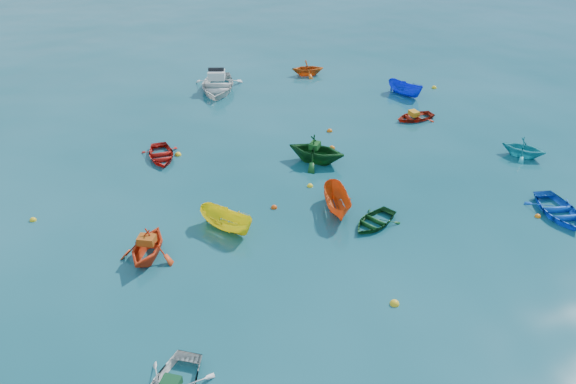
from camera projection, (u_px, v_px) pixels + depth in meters
name	position (u px, v px, depth m)	size (l,w,h in m)	color
ground	(330.00, 255.00, 24.65)	(160.00, 160.00, 0.00)	#0A404A
dinghy_blue_se	(558.00, 215.00, 27.36)	(2.40, 3.36, 0.70)	blue
dinghy_orange_w	(149.00, 258.00, 24.48)	(2.44, 2.83, 1.49)	#E73F15
sampan_yellow_mid	(227.00, 230.00, 26.28)	(1.13, 3.00, 1.16)	yellow
dinghy_green_e	(374.00, 224.00, 26.67)	(1.88, 2.63, 0.55)	#0F4318
dinghy_cyan_se	(522.00, 156.00, 32.56)	(2.09, 2.42, 1.27)	#1B9FAD
sampan_orange_n	(337.00, 211.00, 27.66)	(1.17, 3.10, 1.20)	#DF5315
dinghy_green_n	(316.00, 162.00, 31.98)	(2.82, 3.28, 1.72)	#104719
dinghy_red_ne	(414.00, 119.00, 37.02)	(1.91, 2.67, 0.55)	#A41F0D
sampan_blue_far	(404.00, 95.00, 40.64)	(1.09, 2.89, 1.12)	#112EDA
dinghy_red_far	(161.00, 158.00, 32.36)	(2.13, 2.98, 0.62)	#B1160E
dinghy_orange_far	(307.00, 75.00, 44.25)	(2.13, 2.48, 1.30)	#D15713
motorboat_white	(218.00, 90.00, 41.43)	(3.58, 5.01, 1.64)	silver
tarp_green_a	(171.00, 383.00, 18.15)	(0.61, 0.46, 0.30)	#104321
tarp_orange_a	(147.00, 240.00, 24.04)	(0.72, 0.55, 0.35)	#B44D12
tarp_green_b	(315.00, 145.00, 31.48)	(0.67, 0.50, 0.32)	#134E18
tarp_orange_b	(414.00, 113.00, 36.76)	(0.66, 0.50, 0.32)	orange
buoy_ye_a	(394.00, 304.00, 21.98)	(0.38, 0.38, 0.38)	yellow
buoy_or_b	(538.00, 217.00, 27.20)	(0.29, 0.29, 0.29)	orange
buoy_ye_b	(33.00, 220.00, 26.93)	(0.32, 0.32, 0.32)	gold
buoy_or_c	(274.00, 208.00, 27.87)	(0.32, 0.32, 0.32)	#CF440B
buoy_ye_c	(310.00, 186.00, 29.65)	(0.32, 0.32, 0.32)	yellow
buoy_or_d	(330.00, 131.00, 35.41)	(0.36, 0.36, 0.36)	#D55A0B
buoy_ye_d	(178.00, 155.00, 32.68)	(0.38, 0.38, 0.38)	yellow
buoy_or_e	(332.00, 148.00, 33.40)	(0.36, 0.36, 0.36)	#D6610B
buoy_ye_e	(434.00, 88.00, 41.83)	(0.37, 0.37, 0.37)	yellow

